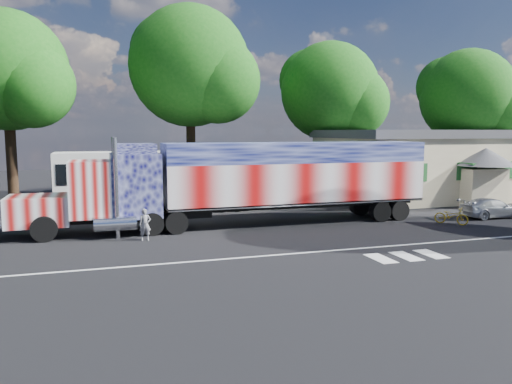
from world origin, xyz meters
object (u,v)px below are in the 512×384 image
object	(u,v)px
coach_bus	(166,181)
tree_n_mid	(192,67)
semi_truck	(248,180)
woman	(145,225)
tree_far_ne	(469,97)
parked_car	(492,208)
tree_nw_a	(9,71)
bicycle	(451,216)
tree_ne_a	(332,92)

from	to	relation	value
coach_bus	tree_n_mid	distance (m)	10.80
semi_truck	woman	distance (m)	6.41
coach_bus	woman	world-z (taller)	coach_bus
tree_n_mid	tree_far_ne	world-z (taller)	tree_n_mid
parked_car	woman	world-z (taller)	woman
coach_bus	tree_nw_a	bearing A→B (deg)	148.85
semi_truck	parked_car	distance (m)	14.74
coach_bus	tree_far_ne	distance (m)	30.18
coach_bus	parked_car	size ratio (longest dim) A/B	3.34
tree_n_mid	woman	bearing A→B (deg)	-108.71
woman	tree_n_mid	xyz separation A→B (m)	(5.06, 14.93, 9.19)
tree_far_ne	tree_n_mid	bearing A→B (deg)	-179.82
parked_car	woman	bearing A→B (deg)	91.85
semi_truck	tree_nw_a	distance (m)	18.89
parked_car	bicycle	world-z (taller)	parked_car
tree_nw_a	tree_far_ne	world-z (taller)	tree_nw_a
coach_bus	tree_ne_a	xyz separation A→B (m)	(14.91, 7.00, 6.39)
parked_car	bicycle	size ratio (longest dim) A/B	2.19
woman	tree_ne_a	distance (m)	24.06
semi_truck	bicycle	world-z (taller)	semi_truck
parked_car	tree_n_mid	xyz separation A→B (m)	(-15.13, 14.75, 9.37)
semi_truck	bicycle	bearing A→B (deg)	-16.63
coach_bus	tree_nw_a	world-z (taller)	tree_nw_a
tree_far_ne	tree_nw_a	bearing A→B (deg)	-178.56
semi_truck	tree_ne_a	size ratio (longest dim) A/B	1.79
tree_n_mid	tree_ne_a	distance (m)	12.01
tree_nw_a	tree_n_mid	bearing A→B (deg)	4.02
coach_bus	woman	size ratio (longest dim) A/B	8.80
semi_truck	tree_ne_a	xyz separation A→B (m)	(11.23, 12.98, 5.91)
bicycle	tree_ne_a	distance (m)	18.01
coach_bus	tree_nw_a	xyz separation A→B (m)	(-9.55, 5.77, 7.10)
tree_n_mid	tree_far_ne	xyz separation A→B (m)	(25.74, 0.08, -1.71)
woman	tree_nw_a	size ratio (longest dim) A/B	0.11
semi_truck	woman	xyz separation A→B (m)	(-5.73, -2.30, -1.72)
bicycle	tree_far_ne	size ratio (longest dim) A/B	0.14
semi_truck	coach_bus	size ratio (longest dim) A/B	1.71
semi_truck	tree_far_ne	xyz separation A→B (m)	(25.07, 12.71, 5.76)
semi_truck	tree_far_ne	bearing A→B (deg)	26.89
woman	parked_car	bearing A→B (deg)	1.64
tree_nw_a	tree_far_ne	size ratio (longest dim) A/B	1.05
woman	bicycle	bearing A→B (deg)	-2.01
tree_n_mid	tree_ne_a	xyz separation A→B (m)	(11.90, 0.34, -1.56)
tree_nw_a	tree_far_ne	distance (m)	38.32
semi_truck	coach_bus	world-z (taller)	semi_truck
tree_nw_a	woman	bearing A→B (deg)	-61.89
tree_far_ne	semi_truck	bearing A→B (deg)	-153.11
bicycle	tree_nw_a	xyz separation A→B (m)	(-23.95, 14.95, 8.62)
woman	tree_n_mid	size ratio (longest dim) A/B	0.10
parked_car	tree_nw_a	bearing A→B (deg)	64.74
bicycle	tree_n_mid	world-z (taller)	tree_n_mid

